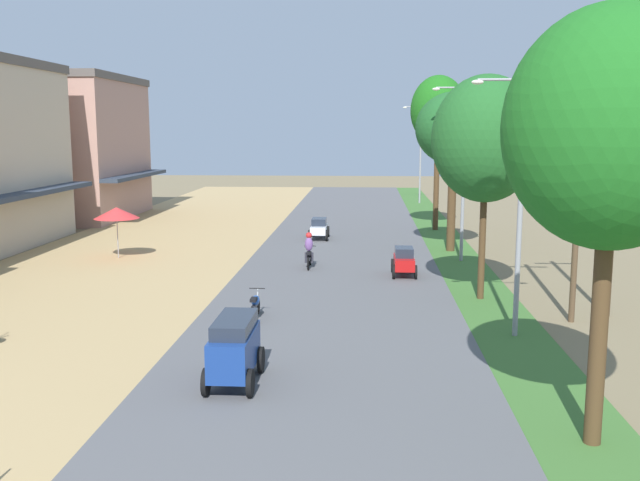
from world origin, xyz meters
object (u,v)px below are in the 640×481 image
median_tree_second (486,139)px  streetlamp_far (421,147)px  car_sedan_white (319,227)px  motorbike_ahead_second (255,304)px  streetlamp_mid (464,161)px  utility_pole_far (580,168)px  streetlamp_near (521,189)px  median_tree_nearest (612,129)px  motorbike_ahead_third (309,251)px  median_tree_third (454,129)px  median_tree_fourth (438,111)px  car_van_blue (234,347)px  car_hatchback_red (404,260)px  utility_pole_near (616,165)px  vendor_umbrella (117,213)px

median_tree_second → streetlamp_far: streetlamp_far is taller
car_sedan_white → motorbike_ahead_second: (-1.00, -17.46, -0.17)m
streetlamp_mid → utility_pole_far: 10.87m
streetlamp_near → streetlamp_far: 39.50m
median_tree_nearest → motorbike_ahead_third: size_ratio=4.83×
utility_pole_far → median_tree_third: bearing=100.3°
median_tree_fourth → car_van_blue: median_tree_fourth is taller
median_tree_third → streetlamp_mid: size_ratio=0.98×
median_tree_nearest → median_tree_fourth: (-0.21, 30.82, 1.07)m
utility_pole_far → car_hatchback_red: (-5.22, 6.84, -4.39)m
streetlamp_far → utility_pole_far: 37.64m
median_tree_third → utility_pole_near: size_ratio=0.82×
utility_pole_near → car_van_blue: 14.40m
streetlamp_near → motorbike_ahead_second: size_ratio=4.39×
vendor_umbrella → median_tree_nearest: size_ratio=0.29×
streetlamp_far → vendor_umbrella: bearing=-121.7°
median_tree_third → car_sedan_white: (-7.14, 3.48, -5.61)m
motorbike_ahead_third → car_sedan_white: bearing=90.8°
motorbike_ahead_third → car_hatchback_red: bearing=-18.9°
streetlamp_mid → median_tree_fourth: bearing=91.1°
utility_pole_near → motorbike_ahead_second: (-12.02, -1.36, -4.62)m
median_tree_nearest → motorbike_ahead_third: median_tree_nearest is taller
median_tree_third → median_tree_second: bearing=-90.6°
median_tree_fourth → streetlamp_mid: size_ratio=1.15×
streetlamp_far → streetlamp_mid: bearing=-90.0°
car_sedan_white → car_hatchback_red: bearing=-66.7°
utility_pole_near → motorbike_ahead_third: (-10.90, 7.46, -4.34)m
car_hatchback_red → streetlamp_mid: bearing=52.0°
vendor_umbrella → motorbike_ahead_second: size_ratio=1.40×
median_tree_nearest → median_tree_fourth: median_tree_fourth is taller
motorbike_ahead_second → motorbike_ahead_third: motorbike_ahead_third is taller
utility_pole_near → utility_pole_far: 1.67m
median_tree_second → motorbike_ahead_third: (-6.91, 5.41, -5.16)m
car_sedan_white → vendor_umbrella: bearing=-145.0°
median_tree_nearest → median_tree_second: (-0.29, 12.40, -0.36)m
median_tree_nearest → streetlamp_far: bearing=90.0°
streetlamp_near → streetlamp_mid: size_ratio=0.94×
vendor_umbrella → streetlamp_near: (16.83, -12.20, 2.30)m
car_van_blue → utility_pole_near: bearing=32.9°
median_tree_third → median_tree_fourth: size_ratio=0.86×
vendor_umbrella → streetlamp_far: streetlamp_far is taller
streetlamp_far → car_hatchback_red: (-2.96, -30.73, -4.08)m
motorbike_ahead_third → streetlamp_mid: bearing=18.0°
utility_pole_far → streetlamp_mid: bearing=102.0°
car_van_blue → motorbike_ahead_third: size_ratio=1.34×
median_tree_second → streetlamp_far: 34.70m
median_tree_nearest → car_sedan_white: size_ratio=3.84×
utility_pole_near → streetlamp_near: bearing=-143.2°
streetlamp_mid → motorbike_ahead_second: bearing=-126.7°
car_hatchback_red → motorbike_ahead_third: (-4.24, 1.45, 0.11)m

